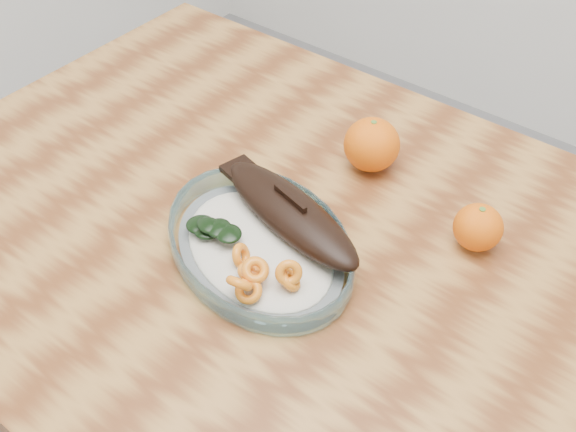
{
  "coord_description": "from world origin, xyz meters",
  "views": [
    {
      "loc": [
        0.38,
        -0.53,
        1.41
      ],
      "look_at": [
        -0.04,
        0.01,
        0.77
      ],
      "focal_mm": 45.0,
      "sensor_mm": 36.0,
      "label": 1
    }
  ],
  "objects_px": {
    "plated_meal": "(261,241)",
    "orange_left": "(372,145)",
    "dining_table": "(305,296)",
    "orange_right": "(478,227)"
  },
  "relations": [
    {
      "from": "plated_meal",
      "to": "orange_left",
      "type": "distance_m",
      "value": 0.23
    },
    {
      "from": "orange_left",
      "to": "dining_table",
      "type": "bearing_deg",
      "value": -82.54
    },
    {
      "from": "plated_meal",
      "to": "orange_left",
      "type": "xyz_separation_m",
      "value": [
        0.02,
        0.23,
        0.02
      ]
    },
    {
      "from": "dining_table",
      "to": "orange_left",
      "type": "xyz_separation_m",
      "value": [
        -0.02,
        0.19,
        0.14
      ]
    },
    {
      "from": "plated_meal",
      "to": "orange_left",
      "type": "height_order",
      "value": "same"
    },
    {
      "from": "dining_table",
      "to": "orange_right",
      "type": "xyz_separation_m",
      "value": [
        0.17,
        0.14,
        0.13
      ]
    },
    {
      "from": "plated_meal",
      "to": "dining_table",
      "type": "bearing_deg",
      "value": 67.63
    },
    {
      "from": "dining_table",
      "to": "orange_left",
      "type": "relative_size",
      "value": 14.89
    },
    {
      "from": "orange_left",
      "to": "orange_right",
      "type": "height_order",
      "value": "orange_left"
    },
    {
      "from": "orange_right",
      "to": "plated_meal",
      "type": "bearing_deg",
      "value": -139.83
    }
  ]
}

